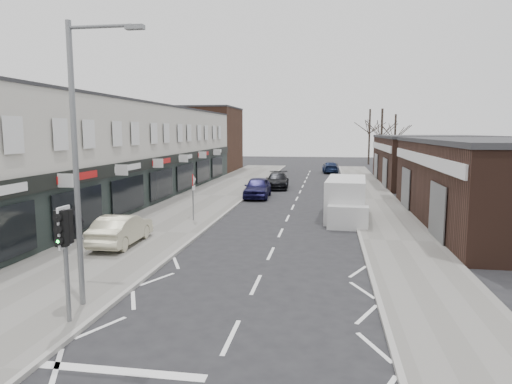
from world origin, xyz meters
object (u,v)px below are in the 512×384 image
at_px(street_lamp, 81,150).
at_px(pedestrian, 78,221).
at_px(white_van, 346,200).
at_px(parked_car_right_b, 341,180).
at_px(parked_car_left_a, 257,188).
at_px(traffic_light, 64,237).
at_px(parked_car_left_b, 277,181).
at_px(sedan_on_pavement, 122,229).
at_px(parked_car_right_c, 330,167).
at_px(parked_car_right_a, 342,186).
at_px(warning_sign, 194,184).

height_order(street_lamp, pedestrian, street_lamp).
distance_m(white_van, parked_car_right_b, 15.62).
bearing_deg(parked_car_left_a, traffic_light, -95.33).
bearing_deg(white_van, street_lamp, -113.67).
height_order(white_van, parked_car_left_b, white_van).
relative_size(street_lamp, sedan_on_pavement, 1.94).
bearing_deg(parked_car_left_a, parked_car_right_c, 73.79).
bearing_deg(street_lamp, parked_car_right_a, 72.63).
bearing_deg(white_van, parked_car_right_c, 95.66).
xyz_separation_m(white_van, parked_car_left_b, (-5.60, 13.88, -0.42)).
relative_size(street_lamp, parked_car_right_b, 2.05).
height_order(street_lamp, parked_car_right_c, street_lamp).
height_order(street_lamp, white_van, street_lamp).
bearing_deg(white_van, warning_sign, -161.26).
distance_m(parked_car_right_a, parked_car_right_b, 4.99).
distance_m(traffic_light, parked_car_left_b, 30.25).
bearing_deg(parked_car_left_b, parked_car_left_a, -101.53).
distance_m(street_lamp, pedestrian, 9.57).
relative_size(parked_car_left_a, parked_car_right_b, 1.20).
distance_m(parked_car_left_b, parked_car_right_a, 6.57).
xyz_separation_m(traffic_light, parked_car_right_a, (7.90, 26.86, -1.71)).
distance_m(parked_car_right_b, parked_car_right_c, 14.86).
distance_m(street_lamp, parked_car_right_b, 31.92).
distance_m(sedan_on_pavement, parked_car_right_a, 21.39).
xyz_separation_m(street_lamp, warning_sign, (-0.63, 12.80, -2.42)).
bearing_deg(parked_car_left_a, white_van, -52.57).
distance_m(warning_sign, parked_car_right_a, 15.57).
bearing_deg(warning_sign, street_lamp, -87.16).
relative_size(street_lamp, parked_car_right_a, 1.88).
distance_m(traffic_light, parked_car_right_b, 32.87).
height_order(sedan_on_pavement, parked_car_left_b, sedan_on_pavement).
relative_size(parked_car_right_a, parked_car_right_b, 1.09).
distance_m(parked_car_left_a, parked_car_left_b, 6.12).
height_order(warning_sign, white_van, warning_sign).
bearing_deg(white_van, sedan_on_pavement, -136.95).
height_order(white_van, parked_car_left_a, white_van).
xyz_separation_m(white_van, parked_car_right_a, (0.10, 10.62, -0.43)).
bearing_deg(warning_sign, parked_car_left_a, 78.26).
height_order(traffic_light, parked_car_right_a, traffic_light).
height_order(street_lamp, parked_car_left_a, street_lamp).
bearing_deg(parked_car_right_a, parked_car_right_b, -89.26).
bearing_deg(parked_car_right_c, pedestrian, 69.97).
xyz_separation_m(warning_sign, parked_car_left_b, (2.96, 16.11, -1.49)).
bearing_deg(parked_car_right_a, sedan_on_pavement, 62.20).
bearing_deg(parked_car_left_b, sedan_on_pavement, -104.93).
bearing_deg(pedestrian, parked_car_right_b, -124.54).
distance_m(white_van, parked_car_left_a, 10.16).
relative_size(traffic_light, warning_sign, 1.15).
bearing_deg(parked_car_right_c, white_van, 88.75).
height_order(sedan_on_pavement, pedestrian, pedestrian).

